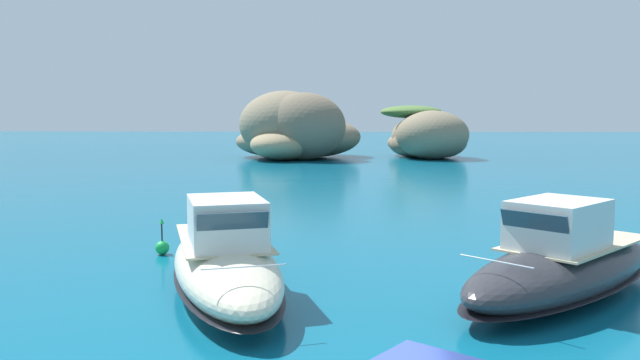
% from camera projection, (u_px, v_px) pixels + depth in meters
% --- Properties ---
extents(islet_large, '(21.36, 21.03, 8.70)m').
position_uv_depth(islet_large, '(294.00, 132.00, 81.34)').
color(islet_large, '#84755B').
rests_on(islet_large, ground).
extents(islet_small, '(12.79, 17.76, 6.84)m').
position_uv_depth(islet_small, '(425.00, 137.00, 82.99)').
color(islet_small, '#84755B').
rests_on(islet_small, ground).
extents(motorboat_cream, '(6.22, 11.01, 3.10)m').
position_uv_depth(motorboat_cream, '(225.00, 262.00, 19.71)').
color(motorboat_cream, beige).
rests_on(motorboat_cream, ground).
extents(motorboat_charcoal, '(9.56, 9.72, 3.09)m').
position_uv_depth(motorboat_charcoal, '(563.00, 265.00, 19.29)').
color(motorboat_charcoal, '#2D2D33').
rests_on(motorboat_charcoal, ground).
extents(channel_buoy, '(0.56, 0.56, 1.48)m').
position_uv_depth(channel_buoy, '(162.00, 246.00, 25.34)').
color(channel_buoy, green).
rests_on(channel_buoy, ground).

